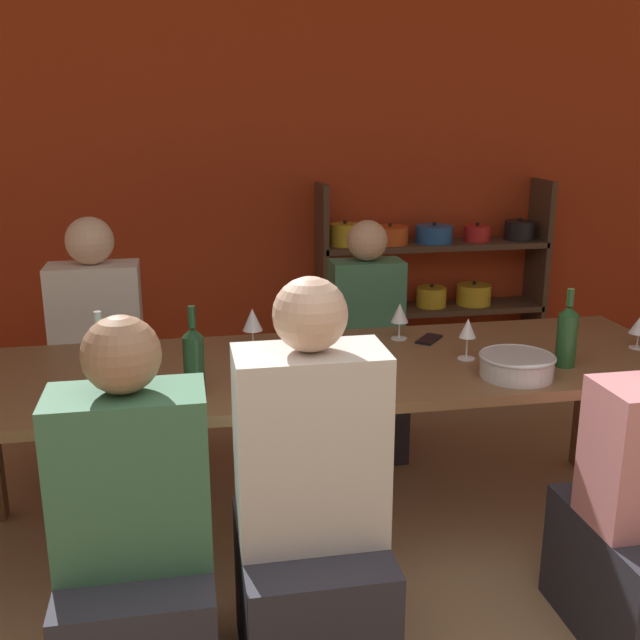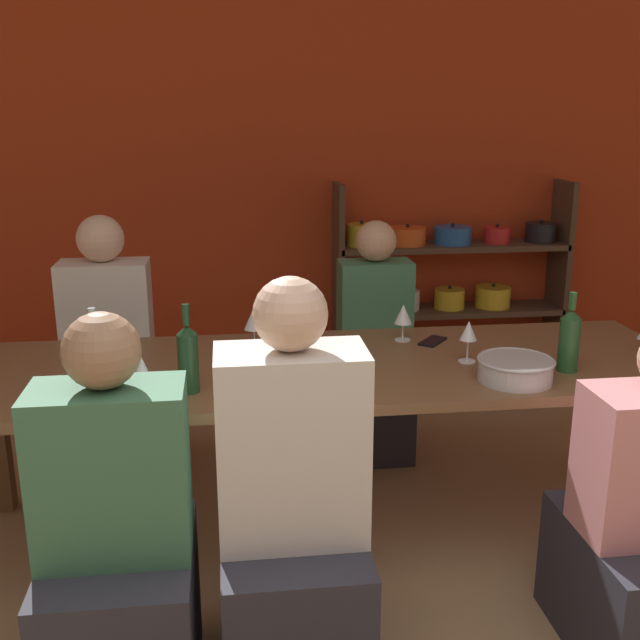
{
  "view_description": "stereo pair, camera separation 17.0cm",
  "coord_description": "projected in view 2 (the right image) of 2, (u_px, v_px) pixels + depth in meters",
  "views": [
    {
      "loc": [
        -0.44,
        -0.9,
        1.7
      ],
      "look_at": [
        0.09,
        1.92,
        0.89
      ],
      "focal_mm": 42.0,
      "sensor_mm": 36.0,
      "label": 1
    },
    {
      "loc": [
        -0.27,
        -0.93,
        1.7
      ],
      "look_at": [
        0.09,
        1.92,
        0.89
      ],
      "focal_mm": 42.0,
      "sensor_mm": 36.0,
      "label": 2
    }
  ],
  "objects": [
    {
      "name": "wall_back_red",
      "position": [
        267.0,
        168.0,
        4.67
      ],
      "size": [
        8.8,
        0.06,
        2.7
      ],
      "color": "#B23819",
      "rests_on": "ground_plane"
    },
    {
      "name": "shelf_unit",
      "position": [
        449.0,
        300.0,
        4.85
      ],
      "size": [
        1.5,
        0.3,
        1.27
      ],
      "color": "#4C3828",
      "rests_on": "ground_plane"
    },
    {
      "name": "dining_table",
      "position": [
        323.0,
        382.0,
        2.95
      ],
      "size": [
        2.9,
        0.9,
        0.74
      ],
      "color": "brown",
      "rests_on": "ground_plane"
    },
    {
      "name": "mixing_bowl",
      "position": [
        515.0,
        369.0,
        2.73
      ],
      "size": [
        0.28,
        0.28,
        0.09
      ],
      "color": "#B7BABC",
      "rests_on": "dining_table"
    },
    {
      "name": "wine_bottle_green",
      "position": [
        96.0,
        366.0,
        2.49
      ],
      "size": [
        0.07,
        0.07,
        0.34
      ],
      "color": "#B2C6C1",
      "rests_on": "dining_table"
    },
    {
      "name": "wine_bottle_dark",
      "position": [
        188.0,
        357.0,
        2.6
      ],
      "size": [
        0.07,
        0.07,
        0.32
      ],
      "color": "#19381E",
      "rests_on": "dining_table"
    },
    {
      "name": "wine_bottle_amber",
      "position": [
        569.0,
        339.0,
        2.82
      ],
      "size": [
        0.08,
        0.08,
        0.31
      ],
      "color": "#1E4C23",
      "rests_on": "dining_table"
    },
    {
      "name": "wine_glass_empty_a",
      "position": [
        254.0,
        319.0,
        3.08
      ],
      "size": [
        0.08,
        0.08,
        0.18
      ],
      "color": "white",
      "rests_on": "dining_table"
    },
    {
      "name": "wine_glass_red_a",
      "position": [
        142.0,
        370.0,
        2.54
      ],
      "size": [
        0.07,
        0.07,
        0.15
      ],
      "color": "white",
      "rests_on": "dining_table"
    },
    {
      "name": "wine_glass_empty_b",
      "position": [
        469.0,
        332.0,
        2.92
      ],
      "size": [
        0.07,
        0.07,
        0.17
      ],
      "color": "white",
      "rests_on": "dining_table"
    },
    {
      "name": "wine_glass_white_b",
      "position": [
        403.0,
        315.0,
        3.2
      ],
      "size": [
        0.08,
        0.08,
        0.16
      ],
      "color": "white",
      "rests_on": "dining_table"
    },
    {
      "name": "wine_glass_red_c",
      "position": [
        292.0,
        345.0,
        2.72
      ],
      "size": [
        0.07,
        0.07,
        0.19
      ],
      "color": "white",
      "rests_on": "dining_table"
    },
    {
      "name": "cell_phone",
      "position": [
        433.0,
        341.0,
        3.2
      ],
      "size": [
        0.15,
        0.16,
        0.01
      ],
      "color": "black",
      "rests_on": "dining_table"
    },
    {
      "name": "person_near_a",
      "position": [
        120.0,
        568.0,
        2.14
      ],
      "size": [
        0.42,
        0.52,
        1.2
      ],
      "color": "#2D2D38",
      "rests_on": "ground_plane"
    },
    {
      "name": "person_far_a",
      "position": [
        111.0,
        375.0,
        3.65
      ],
      "size": [
        0.42,
        0.52,
        1.24
      ],
      "rotation": [
        0.0,
        0.0,
        3.14
      ],
      "color": "#2D2D38",
      "rests_on": "ground_plane"
    },
    {
      "name": "person_near_b",
      "position": [
        293.0,
        542.0,
        2.23
      ],
      "size": [
        0.43,
        0.53,
        1.27
      ],
      "color": "#2D2D38",
      "rests_on": "ground_plane"
    },
    {
      "name": "person_far_b",
      "position": [
        373.0,
        369.0,
        3.77
      ],
      "size": [
        0.35,
        0.44,
        1.19
      ],
      "rotation": [
        0.0,
        0.0,
        3.14
      ],
      "color": "#2D2D38",
      "rests_on": "ground_plane"
    }
  ]
}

